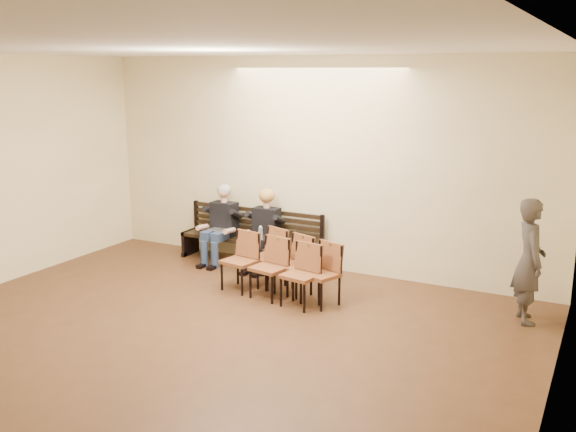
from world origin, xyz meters
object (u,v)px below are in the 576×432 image
bag (257,265)px  chair_row_front (269,268)px  bench (250,251)px  seated_man (221,224)px  passerby (530,252)px  laptop (219,232)px  seated_woman (264,232)px  water_bottle (261,241)px  chair_row_back (293,266)px

bag → chair_row_front: size_ratio=0.23×
bench → seated_man: (-0.50, -0.12, 0.44)m
seated_man → bench: bearing=13.4°
bag → passerby: (4.20, -0.14, 0.82)m
laptop → passerby: size_ratio=0.17×
bench → passerby: bearing=-6.9°
chair_row_front → seated_woman: bearing=132.2°
bench → passerby: size_ratio=1.36×
passerby → seated_man: bearing=63.3°
laptop → passerby: (5.05, -0.31, 0.39)m
water_bottle → seated_man: bearing=162.5°
bag → seated_woman: bearing=97.2°
bench → bag: (0.38, -0.41, -0.09)m
seated_woman → chair_row_front: size_ratio=0.79×
water_bottle → bag: water_bottle is taller
chair_row_front → chair_row_back: (0.25, 0.28, 0.00)m
seated_woman → chair_row_back: size_ratio=0.79×
laptop → bag: (0.85, -0.17, -0.43)m
seated_man → seated_woman: 0.84m
water_bottle → chair_row_back: (0.91, -0.64, -0.12)m
bench → chair_row_front: 1.75m
seated_man → water_bottle: 1.00m
bag → passerby: size_ratio=0.19×
bench → seated_woman: (0.34, -0.12, 0.40)m
bench → laptop: 0.63m
laptop → chair_row_front: size_ratio=0.20×
seated_woman → chair_row_front: bearing=-57.6°
water_bottle → chair_row_front: chair_row_front is taller
seated_woman → chair_row_back: seated_woman is taller
bag → chair_row_back: size_ratio=0.23×
water_bottle → passerby: 4.15m
passerby → bench: bearing=61.3°
bag → chair_row_front: chair_row_front is taller
water_bottle → chair_row_back: chair_row_back is taller
chair_row_front → chair_row_back: chair_row_back is taller
chair_row_front → water_bottle: bearing=135.6°
bag → chair_row_front: (0.73, -0.92, 0.31)m
laptop → chair_row_front: bearing=-37.3°
laptop → water_bottle: 0.94m
water_bottle → bag: bearing=175.8°
laptop → seated_woman: bearing=5.8°
seated_man → chair_row_front: seated_man is taller
bench → seated_man: bearing=-166.6°
seated_man → chair_row_front: 2.03m
passerby → chair_row_front: size_ratio=1.20×
laptop → chair_row_back: (1.84, -0.82, -0.12)m
seated_woman → chair_row_back: (1.02, -0.94, -0.18)m
water_bottle → passerby: passerby is taller
seated_man → laptop: seated_man is taller
seated_man → laptop: (0.03, -0.12, -0.10)m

